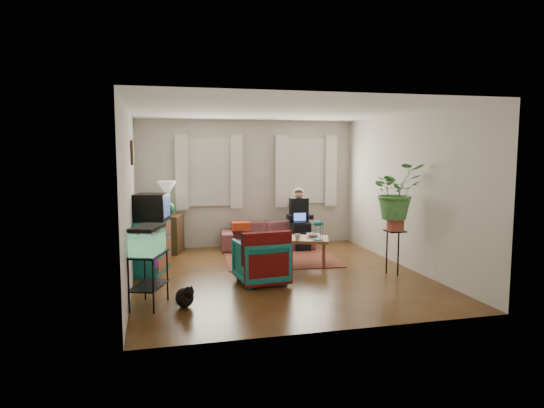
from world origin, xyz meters
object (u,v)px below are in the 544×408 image
object	(u,v)px
coffee_table	(295,251)
plant_stand	(394,252)
dresser	(150,247)
armchair	(261,259)
side_table	(168,234)
aquarium_stand	(149,280)
sofa	(267,231)

from	to	relation	value
coffee_table	plant_stand	bearing A→B (deg)	-17.15
dresser	armchair	distance (m)	1.96
side_table	dresser	xyz separation A→B (m)	(-0.34, -1.43, 0.05)
side_table	aquarium_stand	world-z (taller)	side_table
aquarium_stand	plant_stand	size ratio (longest dim) A/B	0.97
aquarium_stand	plant_stand	xyz separation A→B (m)	(3.84, 0.74, 0.01)
dresser	aquarium_stand	size ratio (longest dim) A/B	1.34
aquarium_stand	coffee_table	xyz separation A→B (m)	(2.46, 1.74, -0.11)
plant_stand	aquarium_stand	bearing A→B (deg)	-169.07
sofa	side_table	xyz separation A→B (m)	(-1.96, 0.08, 0.01)
sofa	coffee_table	xyz separation A→B (m)	(0.15, -1.44, -0.12)
side_table	armchair	world-z (taller)	side_table
armchair	plant_stand	distance (m)	2.21
aquarium_stand	plant_stand	world-z (taller)	plant_stand
side_table	armchair	distance (m)	2.84
side_table	armchair	xyz separation A→B (m)	(1.28, -2.54, -0.00)
side_table	aquarium_stand	bearing A→B (deg)	-96.12
aquarium_stand	side_table	bearing A→B (deg)	103.73
dresser	coffee_table	world-z (taller)	dresser
sofa	side_table	distance (m)	1.96
sofa	side_table	size ratio (longest dim) A/B	2.51
armchair	plant_stand	size ratio (longest dim) A/B	1.03
sofa	dresser	size ratio (longest dim) A/B	1.99
armchair	coffee_table	bearing A→B (deg)	-135.97
sofa	coffee_table	bearing A→B (deg)	-78.41
sofa	dresser	world-z (taller)	dresser
plant_stand	coffee_table	bearing A→B (deg)	143.87
sofa	armchair	bearing A→B (deg)	-100.11
dresser	coffee_table	bearing A→B (deg)	14.29
side_table	armchair	size ratio (longest dim) A/B	1.01
sofa	aquarium_stand	distance (m)	3.93
armchair	plant_stand	world-z (taller)	armchair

